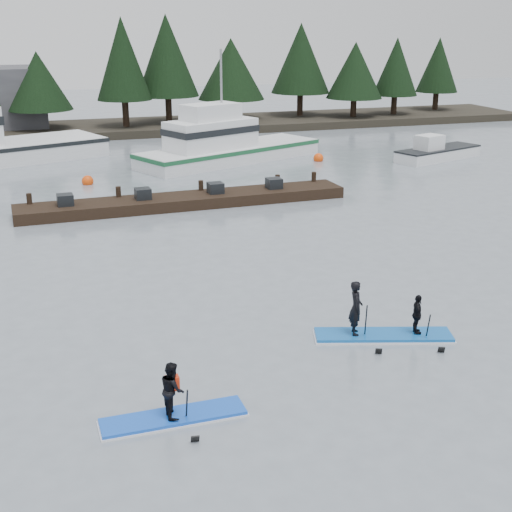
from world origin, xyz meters
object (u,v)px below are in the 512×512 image
object	(u,v)px
fishing_boat_medium	(225,154)
floating_dock	(185,201)
paddleboard_solo	(173,401)
paddleboard_duo	(382,322)

from	to	relation	value
fishing_boat_medium	floating_dock	world-z (taller)	fishing_boat_medium
paddleboard_solo	paddleboard_duo	size ratio (longest dim) A/B	0.83
floating_dock	fishing_boat_medium	bearing A→B (deg)	62.76
floating_dock	paddleboard_solo	distance (m)	19.07
floating_dock	paddleboard_duo	distance (m)	16.23
paddleboard_solo	paddleboard_duo	bearing A→B (deg)	20.19
floating_dock	paddleboard_solo	size ratio (longest dim) A/B	4.86
floating_dock	paddleboard_solo	bearing A→B (deg)	-105.22
paddleboard_duo	fishing_boat_medium	bearing A→B (deg)	101.04
fishing_boat_medium	paddleboard_solo	world-z (taller)	fishing_boat_medium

